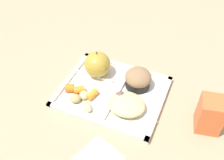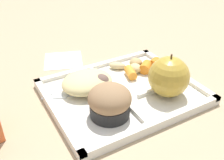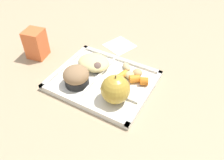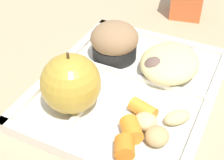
% 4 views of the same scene
% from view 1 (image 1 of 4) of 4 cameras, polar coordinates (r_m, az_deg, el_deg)
% --- Properties ---
extents(ground, '(6.00, 6.00, 0.00)m').
position_cam_1_polar(ground, '(0.80, 0.10, -3.10)').
color(ground, tan).
extents(lunch_tray, '(0.31, 0.25, 0.02)m').
position_cam_1_polar(lunch_tray, '(0.79, 0.09, -2.77)').
color(lunch_tray, silver).
rests_on(lunch_tray, ground).
extents(green_apple, '(0.08, 0.08, 0.09)m').
position_cam_1_polar(green_apple, '(0.82, -3.22, 3.42)').
color(green_apple, '#B79333').
rests_on(green_apple, lunch_tray).
extents(bran_muffin, '(0.08, 0.08, 0.06)m').
position_cam_1_polar(bran_muffin, '(0.79, 5.70, 0.21)').
color(bran_muffin, black).
rests_on(bran_muffin, lunch_tray).
extents(carrot_slice_large, '(0.03, 0.04, 0.02)m').
position_cam_1_polar(carrot_slice_large, '(0.77, -4.34, -3.17)').
color(carrot_slice_large, orange).
rests_on(carrot_slice_large, lunch_tray).
extents(carrot_slice_edge, '(0.04, 0.04, 0.02)m').
position_cam_1_polar(carrot_slice_edge, '(0.78, -7.19, -2.19)').
color(carrot_slice_edge, orange).
rests_on(carrot_slice_edge, lunch_tray).
extents(carrot_slice_back, '(0.03, 0.03, 0.02)m').
position_cam_1_polar(carrot_slice_back, '(0.79, -9.20, -1.76)').
color(carrot_slice_back, orange).
rests_on(carrot_slice_back, lunch_tray).
extents(potato_chunk_wedge, '(0.03, 0.04, 0.02)m').
position_cam_1_polar(potato_chunk_wedge, '(0.77, -6.06, -3.30)').
color(potato_chunk_wedge, tan).
rests_on(potato_chunk_wedge, lunch_tray).
extents(potato_chunk_large, '(0.04, 0.04, 0.02)m').
position_cam_1_polar(potato_chunk_large, '(0.74, -5.38, -5.87)').
color(potato_chunk_large, tan).
rests_on(potato_chunk_large, lunch_tray).
extents(potato_chunk_small, '(0.03, 0.03, 0.02)m').
position_cam_1_polar(potato_chunk_small, '(0.77, -7.97, -4.02)').
color(potato_chunk_small, tan).
rests_on(potato_chunk_small, lunch_tray).
extents(egg_noodle_pile, '(0.11, 0.09, 0.04)m').
position_cam_1_polar(egg_noodle_pile, '(0.74, 3.16, -5.27)').
color(egg_noodle_pile, '#D6C684').
rests_on(egg_noodle_pile, lunch_tray).
extents(meatball_front, '(0.03, 0.03, 0.03)m').
position_cam_1_polar(meatball_front, '(0.74, 4.18, -4.96)').
color(meatball_front, '#755B4C').
rests_on(meatball_front, lunch_tray).
extents(meatball_side, '(0.03, 0.03, 0.03)m').
position_cam_1_polar(meatball_side, '(0.72, 2.80, -6.78)').
color(meatball_side, brown).
rests_on(meatball_side, lunch_tray).
extents(meatball_center, '(0.03, 0.03, 0.03)m').
position_cam_1_polar(meatball_center, '(0.73, 2.35, -6.02)').
color(meatball_center, brown).
rests_on(meatball_center, lunch_tray).
extents(meatball_back, '(0.04, 0.04, 0.04)m').
position_cam_1_polar(meatball_back, '(0.75, 1.85, -3.83)').
color(meatball_back, brown).
rests_on(meatball_back, lunch_tray).
extents(plastic_fork, '(0.14, 0.07, 0.00)m').
position_cam_1_polar(plastic_fork, '(0.75, 5.90, -6.62)').
color(plastic_fork, silver).
rests_on(plastic_fork, lunch_tray).
extents(milk_carton, '(0.07, 0.07, 0.10)m').
position_cam_1_polar(milk_carton, '(0.73, 20.59, -7.03)').
color(milk_carton, orange).
rests_on(milk_carton, ground).
extents(paper_napkin, '(0.12, 0.12, 0.00)m').
position_cam_1_polar(paper_napkin, '(0.67, -3.01, -16.77)').
color(paper_napkin, white).
rests_on(paper_napkin, ground).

